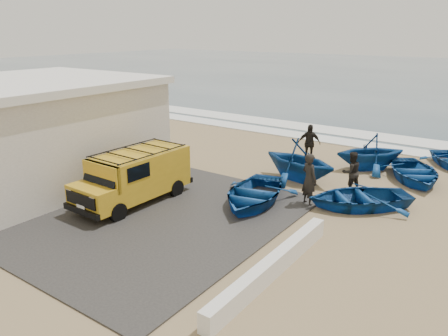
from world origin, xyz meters
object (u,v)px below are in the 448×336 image
Objects in this scene: building at (29,130)px; boat_mid_left at (299,160)px; fisherman_front at (309,180)px; fisherman_back at (309,143)px; boat_far_left at (370,152)px; boat_near_right at (359,197)px; fisherman_middle at (351,172)px; boat_near_left at (253,193)px; boat_mid_right at (414,172)px; parapet at (273,266)px; van at (135,175)px.

boat_mid_left is at bearing 33.83° from building.
fisherman_front is 1.05× the size of fisherman_back.
boat_far_left is (11.66, 9.76, -1.30)m from building.
fisherman_middle reaches higher than boat_near_right.
building is at bearing 47.50° from fisherman_front.
boat_near_left is at bearing 2.96° from fisherman_middle.
boat_near_right is 1.16× the size of boat_far_left.
boat_mid_right is at bearing -44.70° from boat_mid_left.
boat_far_left is at bearing 137.11° from boat_mid_right.
fisherman_middle is at bearing 94.12° from parapet.
fisherman_front is at bearing -104.46° from boat_near_right.
fisherman_middle is at bearing -82.61° from fisherman_front.
fisherman_middle is (0.31, -3.42, -0.02)m from boat_far_left.
van is (-6.81, 1.62, 0.80)m from parapet.
van is 1.17× the size of boat_near_left.
boat_near_left is at bearing -171.88° from boat_mid_left.
fisherman_middle is (0.81, 2.23, -0.16)m from fisherman_front.
building reaches higher than parapet.
boat_near_right is (7.11, 4.33, -0.68)m from van.
boat_far_left is 5.67m from fisherman_front.
fisherman_front reaches higher than fisherman_back.
van is 4.49m from boat_near_left.
boat_mid_left is (-2.88, 7.45, 0.64)m from parapet.
boat_mid_left is at bearing -174.94° from boat_mid_right.
boat_near_right is at bearing 87.19° from parapet.
van is 1.35× the size of boat_mid_left.
fisherman_front is at bearing 104.65° from parapet.
boat_near_left is at bearing -101.50° from boat_near_right.
boat_near_right is at bearing -125.36° from fisherman_front.
boat_near_right is at bearing -104.18° from boat_mid_left.
van is 2.36× the size of fisherman_front.
boat_far_left is at bearing 151.41° from boat_near_right.
boat_mid_left is at bearing -76.45° from boat_far_left.
van is 9.17m from fisherman_back.
boat_mid_left reaches higher than fisherman_middle.
fisherman_back is at bearing 150.90° from boat_mid_right.
boat_far_left is 1.73× the size of fisherman_back.
boat_mid_right is at bearing 33.96° from building.
parapet is 1.72× the size of boat_mid_left.
building reaches higher than fisherman_front.
fisherman_front is (1.54, -2.34, 0.08)m from boat_mid_left.
boat_near_left is at bearing 127.43° from parapet.
boat_mid_right reaches higher than parapet.
boat_mid_right is at bearing 125.78° from boat_near_right.
building is at bearing -175.32° from boat_near_left.
boat_mid_left is 3.89m from boat_far_left.
boat_near_left reaches higher than boat_mid_right.
boat_far_left is 2.90m from fisherman_back.
fisherman_middle is (-0.82, 1.39, 0.44)m from boat_near_right.
van is at bearing 166.59° from parapet.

